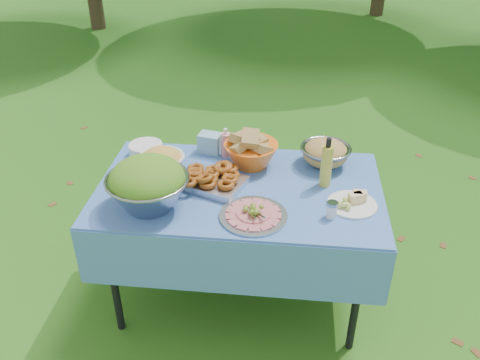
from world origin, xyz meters
name	(u,v)px	position (x,y,z in m)	size (l,w,h in m)	color
ground	(239,294)	(0.00, 0.00, 0.00)	(80.00, 80.00, 0.00)	#0B3D0B
picnic_table	(239,244)	(0.00, 0.00, 0.38)	(1.46, 0.86, 0.76)	#84B1FF
salad_bowl	(148,184)	(-0.41, -0.22, 0.89)	(0.40, 0.40, 0.26)	gray
pasta_bowl_white	(161,160)	(-0.43, 0.11, 0.83)	(0.24, 0.24, 0.14)	white
plate_stack	(146,150)	(-0.56, 0.28, 0.80)	(0.19, 0.19, 0.07)	white
wipes_box	(210,143)	(-0.21, 0.36, 0.82)	(0.12, 0.09, 0.11)	#88BDD0
sanitizer_bottle	(226,142)	(-0.11, 0.33, 0.84)	(0.06, 0.06, 0.17)	pink
bread_bowl	(251,149)	(0.04, 0.23, 0.86)	(0.30, 0.30, 0.20)	orange
pasta_bowl_steel	(325,153)	(0.44, 0.28, 0.83)	(0.27, 0.27, 0.14)	gray
fried_tray	(211,179)	(-0.15, 0.00, 0.80)	(0.33, 0.23, 0.08)	#BBBCC0
charcuterie_platter	(253,210)	(0.09, -0.25, 0.80)	(0.32, 0.32, 0.07)	#A1A4A8
oil_bottle	(327,162)	(0.44, 0.07, 0.90)	(0.06, 0.06, 0.27)	gold
cheese_plate	(353,200)	(0.57, -0.11, 0.79)	(0.24, 0.24, 0.07)	white
shaker	(332,210)	(0.46, -0.21, 0.80)	(0.05, 0.05, 0.08)	white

